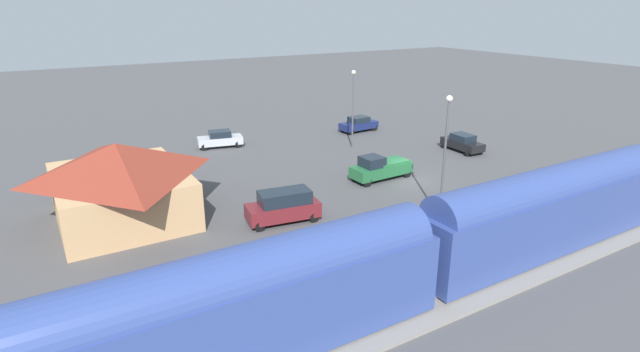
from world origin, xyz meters
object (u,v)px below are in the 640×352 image
sedan_silver (220,139)px  light_pole_lot_center (353,100)px  passenger_train (423,246)px  sedan_black (462,143)px  light_pole_near_platform (446,144)px  station_building (120,180)px  sedan_navy (359,124)px  pedestrian_on_platform (544,189)px  pickup_green (380,168)px  suv_maroon (284,206)px

sedan_silver → light_pole_lot_center: 14.21m
passenger_train → sedan_black: passenger_train is taller
sedan_silver → light_pole_near_platform: bearing=-165.0°
station_building → sedan_navy: bearing=-67.2°
sedan_black → sedan_silver: bearing=55.6°
light_pole_lot_center → pedestrian_on_platform: bearing=-170.7°
pickup_green → pedestrian_on_platform: bearing=-147.8°
light_pole_lot_center → passenger_train: bearing=152.5°
suv_maroon → pedestrian_on_platform: bearing=-112.1°
sedan_navy → suv_maroon: size_ratio=0.90×
passenger_train → station_building: bearing=31.0°
suv_maroon → sedan_silver: bearing=-8.2°
light_pole_near_platform → suv_maroon: bearing=62.7°
station_building → light_pole_near_platform: size_ratio=1.28×
station_building → sedan_navy: station_building is taller
passenger_train → sedan_black: (17.80, -21.54, -1.98)m
passenger_train → sedan_silver: size_ratio=7.99×
pedestrian_on_platform → sedan_black: size_ratio=0.37×
sedan_silver → passenger_train: bearing=177.8°
passenger_train → light_pole_lot_center: (24.44, -12.70, 2.10)m
pickup_green → light_pole_lot_center: bearing=-20.7°
pickup_green → sedan_silver: pickup_green is taller
passenger_train → station_building: (18.00, 10.82, -0.08)m
sedan_black → light_pole_near_platform: (-11.00, 13.65, 4.40)m
pedestrian_on_platform → sedan_silver: size_ratio=0.36×
sedan_silver → sedan_black: bearing=-124.4°
passenger_train → pedestrian_on_platform: size_ratio=22.37×
sedan_black → light_pole_near_platform: 18.07m
pickup_green → light_pole_lot_center: size_ratio=0.69×
station_building → suv_maroon: bearing=-124.4°
suv_maroon → pickup_green: suv_maroon is taller
passenger_train → light_pole_lot_center: light_pole_lot_center is taller
passenger_train → sedan_navy: 34.57m
sedan_black → light_pole_near_platform: light_pole_near_platform is taller
sedan_silver → station_building: bearing=138.8°
pedestrian_on_platform → sedan_silver: 30.91m
station_building → pedestrian_on_platform: 30.00m
pedestrian_on_platform → light_pole_lot_center: bearing=9.3°
pedestrian_on_platform → sedan_navy: 25.32m
sedan_navy → pedestrian_on_platform: bearing=176.9°
suv_maroon → passenger_train: bearing=-171.9°
sedan_navy → sedan_silver: 16.25m
sedan_silver → light_pole_near_platform: light_pole_near_platform is taller
pickup_green → sedan_black: bearing=-78.3°
passenger_train → sedan_navy: size_ratio=8.30×
pedestrian_on_platform → pickup_green: bearing=32.2°
suv_maroon → pickup_green: 11.46m
pedestrian_on_platform → sedan_navy: (25.28, -1.38, -0.40)m
sedan_black → pedestrian_on_platform: bearing=157.2°
station_building → pickup_green: size_ratio=1.99×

